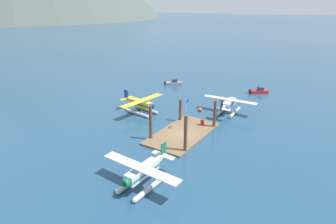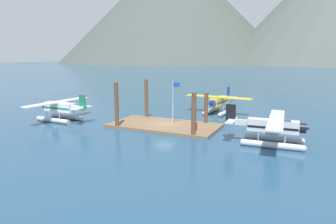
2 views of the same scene
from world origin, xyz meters
name	(u,v)px [view 1 (image 1 of 2)]	position (x,y,z in m)	size (l,w,h in m)	color
ground_plane	(183,134)	(0.00, 0.00, 0.00)	(1200.00, 1200.00, 0.00)	navy
dock_platform	(183,133)	(0.00, 0.00, 0.15)	(13.60, 7.12, 0.30)	brown
piling_near_left	(186,134)	(-4.89, -3.30, 2.82)	(0.49, 0.49, 5.64)	brown
piling_near_right	(215,115)	(5.08, -3.21, 2.46)	(0.52, 0.52, 4.91)	brown
piling_far_left	(151,123)	(-4.38, 3.17, 2.81)	(0.48, 0.48, 5.61)	brown
piling_far_right	(180,110)	(4.43, 3.15, 2.09)	(0.51, 0.51, 4.17)	brown
flagpole	(186,110)	(1.23, 0.14, 3.74)	(0.95, 0.10, 5.47)	silver
fuel_drum	(202,122)	(4.52, -1.26, 0.74)	(0.62, 0.62, 0.88)	#AD1E19
mooring_buoy	(200,109)	(10.82, 2.40, 0.39)	(0.79, 0.79, 0.79)	orange
seaplane_yellow_bow_right	(141,105)	(3.81, 11.56, 1.58)	(10.49, 7.96, 3.84)	#B7BABF
seaplane_silver_stbd_aft	(229,105)	(13.15, -2.59, 1.58)	(7.98, 10.46, 3.84)	#B7BABF
seaplane_white_port_aft	(142,174)	(-14.45, -3.12, 1.58)	(7.98, 10.44, 3.84)	#B7BABF
boat_red_open_se	(259,91)	(29.42, -3.87, 0.49)	(3.77, 4.23, 1.50)	#B2231E
boat_grey_open_east	(174,83)	(24.58, 17.19, 0.49)	(3.87, 4.16, 1.50)	gray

